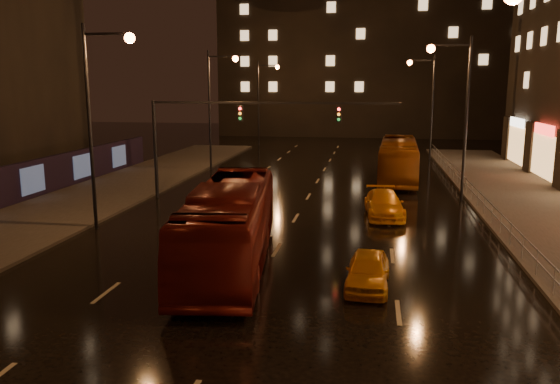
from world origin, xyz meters
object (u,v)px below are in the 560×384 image
bus_curb (398,160)px  taxi_near (368,271)px  taxi_far (384,204)px  bus_red (230,224)px

bus_curb → taxi_near: size_ratio=3.12×
bus_curb → taxi_far: 12.10m
bus_red → taxi_near: bus_red is taller
bus_red → taxi_far: bus_red is taller
bus_curb → taxi_near: bearing=-92.5°
taxi_near → bus_curb: bearing=87.5°
bus_curb → taxi_far: bus_curb is taller
bus_red → bus_curb: 22.68m
taxi_near → taxi_far: bearing=88.5°
bus_curb → taxi_near: (-2.00, -23.16, -0.97)m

